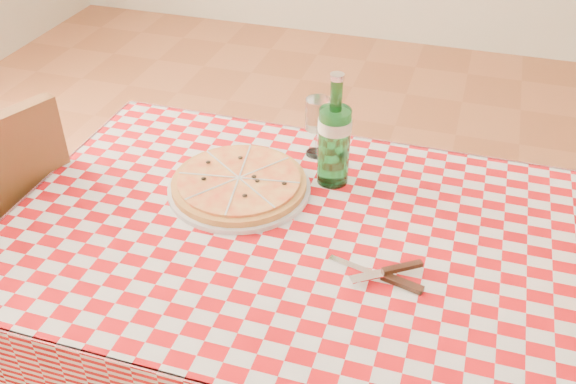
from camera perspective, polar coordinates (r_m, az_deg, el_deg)
name	(u,v)px	position (r m, az deg, el deg)	size (l,w,h in m)	color
dining_table	(288,262)	(1.53, 0.04, -6.23)	(1.20, 0.80, 0.75)	brown
tablecloth	(289,231)	(1.46, 0.05, -3.48)	(1.30, 0.90, 0.01)	#B00A0F
pizza_plate	(239,182)	(1.58, -4.37, 0.86)	(0.35, 0.35, 0.05)	gold
water_bottle	(335,130)	(1.54, 4.17, 5.50)	(0.08, 0.08, 0.29)	#1A6928
wine_glass	(317,127)	(1.68, 2.61, 5.77)	(0.06, 0.06, 0.16)	white
cutlery	(382,273)	(1.35, 8.39, -7.18)	(0.23, 0.19, 0.02)	silver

